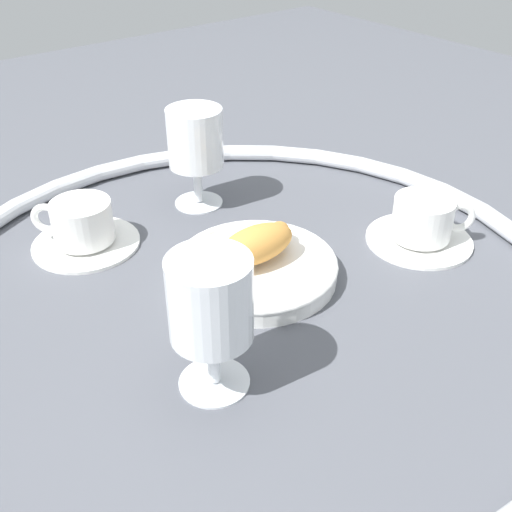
# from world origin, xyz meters

# --- Properties ---
(ground_plane) EXTENTS (2.20, 2.20, 0.00)m
(ground_plane) POSITION_xyz_m (0.00, 0.00, 0.00)
(ground_plane) COLOR #4C4F56
(table_chrome_rim) EXTENTS (0.75, 0.75, 0.02)m
(table_chrome_rim) POSITION_xyz_m (0.00, 0.00, 0.01)
(table_chrome_rim) COLOR silver
(table_chrome_rim) RESTS_ON ground_plane
(pastry_plate) EXTENTS (0.19, 0.19, 0.02)m
(pastry_plate) POSITION_xyz_m (0.03, 0.01, 0.01)
(pastry_plate) COLOR white
(pastry_plate) RESTS_ON ground_plane
(croissant_large) EXTENTS (0.14, 0.06, 0.04)m
(croissant_large) POSITION_xyz_m (0.03, 0.02, 0.04)
(croissant_large) COLOR #CC893D
(croissant_large) RESTS_ON pastry_plate
(coffee_cup_near) EXTENTS (0.14, 0.14, 0.06)m
(coffee_cup_near) POSITION_xyz_m (-0.10, 0.21, 0.03)
(coffee_cup_near) COLOR white
(coffee_cup_near) RESTS_ON ground_plane
(coffee_cup_far) EXTENTS (0.14, 0.14, 0.06)m
(coffee_cup_far) POSITION_xyz_m (0.25, -0.05, 0.03)
(coffee_cup_far) COLOR white
(coffee_cup_far) RESTS_ON ground_plane
(juice_glass_left) EXTENTS (0.08, 0.08, 0.14)m
(juice_glass_left) POSITION_xyz_m (0.08, 0.21, 0.09)
(juice_glass_left) COLOR white
(juice_glass_left) RESTS_ON ground_plane
(juice_glass_right) EXTENTS (0.08, 0.08, 0.14)m
(juice_glass_right) POSITION_xyz_m (-0.11, -0.10, 0.09)
(juice_glass_right) COLOR white
(juice_glass_right) RESTS_ON ground_plane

